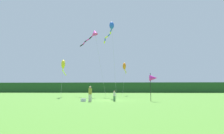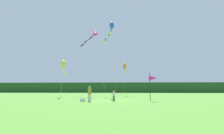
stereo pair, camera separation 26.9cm
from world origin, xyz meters
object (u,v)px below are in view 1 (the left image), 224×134
(kite_orange, at_px, (124,67))
(cooler_box, at_px, (83,100))
(banner_flag_pole, at_px, (153,78))
(kite_blue, at_px, (111,28))
(kite_magenta, at_px, (93,34))
(person_child, at_px, (114,95))
(kite_yellow, at_px, (63,66))
(person_adult, at_px, (90,93))

(kite_orange, bearing_deg, cooler_box, -105.09)
(cooler_box, bearing_deg, banner_flag_pole, 5.40)
(cooler_box, relative_size, banner_flag_pole, 0.17)
(kite_blue, bearing_deg, kite_magenta, 135.13)
(person_child, height_order, kite_orange, kite_orange)
(cooler_box, distance_m, kite_orange, 19.54)
(person_child, distance_m, kite_yellow, 13.27)
(kite_orange, distance_m, kite_yellow, 13.34)
(cooler_box, height_order, kite_blue, kite_blue)
(person_child, bearing_deg, person_adult, -158.35)
(kite_blue, bearing_deg, kite_yellow, -177.11)
(kite_orange, relative_size, kite_magenta, 0.55)
(person_adult, height_order, banner_flag_pole, banner_flag_pole)
(banner_flag_pole, bearing_deg, kite_blue, 121.32)
(kite_blue, relative_size, kite_yellow, 1.75)
(kite_magenta, bearing_deg, banner_flag_pole, -54.29)
(person_adult, bearing_deg, kite_yellow, 122.13)
(banner_flag_pole, distance_m, kite_magenta, 17.97)
(kite_blue, bearing_deg, banner_flag_pole, -58.68)
(kite_blue, relative_size, kite_magenta, 1.01)
(person_adult, bearing_deg, person_child, 21.65)
(person_adult, distance_m, cooler_box, 1.19)
(kite_blue, bearing_deg, person_child, -83.88)
(cooler_box, bearing_deg, kite_orange, 74.91)
(person_adult, xyz_separation_m, banner_flag_pole, (7.24, 1.11, 1.70))
(cooler_box, distance_m, banner_flag_pole, 8.48)
(person_adult, xyz_separation_m, cooler_box, (-0.82, 0.35, -0.79))
(person_adult, bearing_deg, kite_blue, 80.58)
(person_adult, height_order, kite_yellow, kite_yellow)
(cooler_box, distance_m, kite_yellow, 12.01)
(kite_yellow, bearing_deg, person_child, -44.72)
(person_child, height_order, kite_magenta, kite_magenta)
(person_adult, relative_size, kite_orange, 0.25)
(cooler_box, height_order, kite_orange, kite_orange)
(person_child, height_order, kite_yellow, kite_yellow)
(person_child, height_order, banner_flag_pole, banner_flag_pole)
(kite_blue, bearing_deg, cooler_box, -104.31)
(banner_flag_pole, relative_size, kite_magenta, 0.26)
(person_adult, height_order, kite_magenta, kite_magenta)
(banner_flag_pole, xyz_separation_m, kite_orange, (-3.20, 17.27, 3.25))
(person_adult, distance_m, kite_yellow, 12.37)
(kite_yellow, bearing_deg, kite_orange, 39.94)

